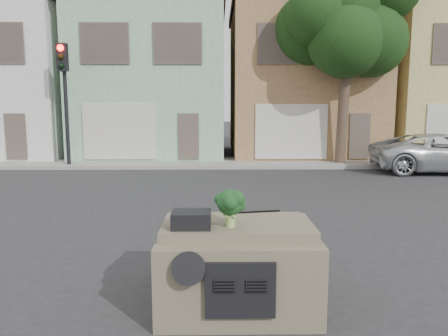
{
  "coord_description": "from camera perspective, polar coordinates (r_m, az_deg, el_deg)",
  "views": [
    {
      "loc": [
        -0.25,
        -8.59,
        2.62
      ],
      "look_at": [
        -0.12,
        0.5,
        1.3
      ],
      "focal_mm": 35.0,
      "sensor_mm": 36.0,
      "label": 1
    }
  ],
  "objects": [
    {
      "name": "wiper_arm",
      "position": [
        6.17,
        4.17,
        -5.73
      ],
      "size": [
        0.69,
        0.15,
        0.02
      ],
      "primitive_type": "cube",
      "rotation": [
        0.0,
        0.0,
        0.17
      ],
      "color": "black",
      "rests_on": "car_dashboard"
    },
    {
      "name": "instrument_hump",
      "position": [
        5.43,
        -4.29,
        -6.71
      ],
      "size": [
        0.48,
        0.38,
        0.2
      ],
      "primitive_type": "cube",
      "color": "black",
      "rests_on": "car_dashboard"
    },
    {
      "name": "townhouse_tan",
      "position": [
        23.5,
        9.83,
        10.97
      ],
      "size": [
        7.2,
        8.2,
        7.55
      ],
      "primitive_type": "cube",
      "color": "#9C744A",
      "rests_on": "ground"
    },
    {
      "name": "ground_plane",
      "position": [
        8.98,
        0.85,
        -8.7
      ],
      "size": [
        120.0,
        120.0,
        0.0
      ],
      "primitive_type": "plane",
      "color": "#303033",
      "rests_on": "ground"
    },
    {
      "name": "townhouse_mint",
      "position": [
        23.34,
        -8.94,
        11.01
      ],
      "size": [
        7.2,
        8.2,
        7.55
      ],
      "primitive_type": "cube",
      "color": "#93C79C",
      "rests_on": "ground"
    },
    {
      "name": "sidewalk",
      "position": [
        19.26,
        -0.03,
        0.68
      ],
      "size": [
        40.0,
        3.0,
        0.15
      ],
      "primitive_type": "cube",
      "color": "gray",
      "rests_on": "ground"
    },
    {
      "name": "silver_pickup",
      "position": [
        19.08,
        26.66,
        -0.5
      ],
      "size": [
        5.61,
        2.91,
        1.51
      ],
      "primitive_type": "imported",
      "rotation": [
        0.0,
        0.0,
        1.5
      ],
      "color": "silver",
      "rests_on": "ground"
    },
    {
      "name": "townhouse_beige",
      "position": [
        25.93,
        26.61,
        9.97
      ],
      "size": [
        7.2,
        8.2,
        7.55
      ],
      "primitive_type": "cube",
      "color": "#CFBF74",
      "rests_on": "ground"
    },
    {
      "name": "tree_near",
      "position": [
        19.19,
        15.5,
        12.85
      ],
      "size": [
        4.4,
        4.0,
        8.5
      ],
      "primitive_type": "cube",
      "color": "#183712",
      "rests_on": "ground"
    },
    {
      "name": "townhouse_white",
      "position": [
        25.49,
        -26.14,
        10.04
      ],
      "size": [
        7.2,
        8.2,
        7.55
      ],
      "primitive_type": "cube",
      "color": "white",
      "rests_on": "ground"
    },
    {
      "name": "traffic_signal",
      "position": [
        19.14,
        -20.02,
        7.57
      ],
      "size": [
        0.4,
        0.4,
        5.1
      ],
      "primitive_type": "cube",
      "color": "black",
      "rests_on": "ground"
    },
    {
      "name": "car_dashboard",
      "position": [
        5.96,
        1.69,
        -11.97
      ],
      "size": [
        2.0,
        1.8,
        1.12
      ],
      "primitive_type": "cube",
      "color": "#6E664E",
      "rests_on": "ground"
    },
    {
      "name": "broccoli",
      "position": [
        5.41,
        0.82,
        -5.2
      ],
      "size": [
        0.45,
        0.45,
        0.48
      ],
      "primitive_type": "cube",
      "rotation": [
        0.0,
        0.0,
        4.85
      ],
      "color": "#153918",
      "rests_on": "car_dashboard"
    }
  ]
}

